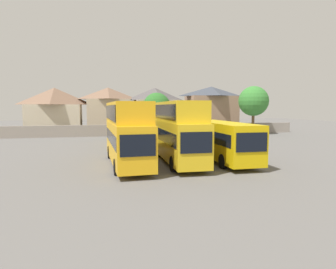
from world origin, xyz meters
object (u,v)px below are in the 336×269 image
(bus_3, at_px, (221,139))
(house_terrace_right, at_px, (155,109))
(house_terrace_left, at_px, (55,110))
(tree_left_of_lot, at_px, (254,101))
(bus_5, at_px, (165,128))
(bus_2, at_px, (178,129))
(house_terrace_centre, at_px, (108,110))
(bus_4, at_px, (127,128))
(tree_behind_wall, at_px, (157,107))
(bus_1, at_px, (127,130))
(house_terrace_far_right, at_px, (211,108))

(bus_3, distance_m, house_terrace_right, 31.24)
(house_terrace_left, relative_size, tree_left_of_lot, 1.14)
(bus_5, distance_m, house_terrace_right, 17.69)
(tree_left_of_lot, bearing_deg, bus_2, -131.25)
(bus_2, height_order, house_terrace_centre, house_terrace_centre)
(house_terrace_left, distance_m, tree_left_of_lot, 34.63)
(tree_left_of_lot, bearing_deg, bus_4, -159.32)
(house_terrace_left, height_order, tree_behind_wall, house_terrace_left)
(bus_2, distance_m, bus_4, 14.05)
(bus_1, bearing_deg, house_terrace_left, -164.80)
(house_terrace_centre, xyz_separation_m, house_terrace_far_right, (19.88, -0.45, 0.22))
(house_terrace_right, bearing_deg, bus_1, -104.85)
(bus_5, distance_m, house_terrace_left, 24.22)
(bus_1, relative_size, tree_behind_wall, 1.55)
(bus_3, distance_m, bus_4, 15.20)
(bus_2, height_order, bus_5, bus_2)
(house_terrace_left, relative_size, house_terrace_far_right, 0.97)
(bus_3, relative_size, tree_left_of_lot, 1.30)
(bus_4, relative_size, tree_left_of_lot, 1.29)
(bus_2, distance_m, house_terrace_centre, 32.02)
(bus_2, relative_size, tree_left_of_lot, 1.26)
(bus_1, bearing_deg, tree_behind_wall, 162.26)
(bus_2, distance_m, bus_3, 3.98)
(bus_1, distance_m, bus_5, 15.04)
(bus_1, relative_size, house_terrace_right, 1.32)
(bus_5, distance_m, house_terrace_centre, 19.16)
(tree_behind_wall, bearing_deg, house_terrace_centre, 147.80)
(house_terrace_far_right, distance_m, tree_left_of_lot, 10.02)
(bus_3, bearing_deg, bus_1, -89.68)
(house_terrace_centre, height_order, tree_left_of_lot, house_terrace_centre)
(house_terrace_centre, bearing_deg, bus_3, -75.14)
(house_terrace_right, height_order, tree_behind_wall, house_terrace_right)
(bus_3, relative_size, bus_4, 1.01)
(house_terrace_right, bearing_deg, bus_5, -96.61)
(bus_4, bearing_deg, bus_2, 13.92)
(bus_2, distance_m, house_terrace_right, 31.55)
(bus_4, distance_m, house_terrace_far_right, 25.33)
(house_terrace_centre, relative_size, house_terrace_far_right, 0.85)
(bus_5, bearing_deg, bus_2, -8.29)
(house_terrace_far_right, height_order, tree_behind_wall, house_terrace_far_right)
(bus_4, bearing_deg, tree_left_of_lot, 113.12)
(bus_2, xyz_separation_m, house_terrace_right, (4.11, 31.25, 1.38))
(bus_4, bearing_deg, bus_3, 28.46)
(bus_5, bearing_deg, house_terrace_right, 173.68)
(house_terrace_centre, distance_m, house_terrace_right, 8.62)
(bus_3, relative_size, bus_5, 1.03)
(bus_4, height_order, tree_behind_wall, tree_behind_wall)
(bus_4, bearing_deg, house_terrace_centre, -172.09)
(bus_2, height_order, bus_3, bus_2)
(bus_1, xyz_separation_m, house_terrace_right, (8.25, 31.09, 1.41))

